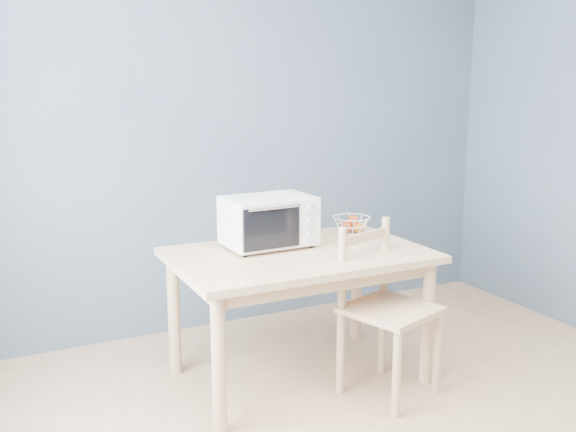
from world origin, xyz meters
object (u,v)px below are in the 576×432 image
dining_chair (384,311)px  toaster_oven (265,221)px  fruit_basket (351,224)px  dining_table (299,269)px

dining_chair → toaster_oven: bearing=113.6°
toaster_oven → fruit_basket: (0.62, 0.07, -0.09)m
toaster_oven → dining_chair: toaster_oven is taller
dining_table → fruit_basket: size_ratio=4.62×
toaster_oven → fruit_basket: 0.63m
fruit_basket → dining_chair: bearing=-104.5°
toaster_oven → dining_chair: size_ratio=0.55×
toaster_oven → dining_chair: (0.46, -0.52, -0.44)m
dining_table → fruit_basket: (0.49, 0.24, 0.16)m
fruit_basket → toaster_oven: bearing=-173.4°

